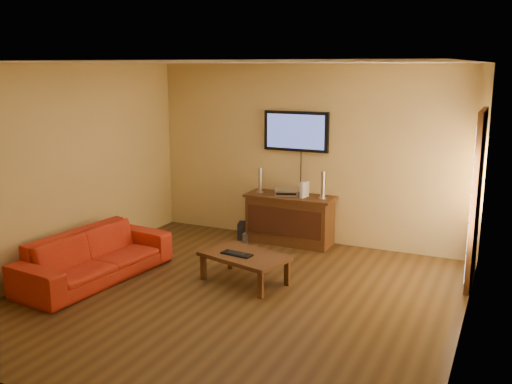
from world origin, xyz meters
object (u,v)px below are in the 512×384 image
Objects in this scene: media_console at (290,219)px; bottle at (245,240)px; speaker_right at (323,186)px; game_console at (304,190)px; keyboard at (237,254)px; television at (296,131)px; sofa at (95,248)px; speaker_left at (260,181)px; coffee_table at (245,258)px; av_receiver at (287,192)px; subwoofer at (247,231)px.

bottle is (-0.55, -0.43, -0.28)m from media_console.
speaker_right is 0.29m from game_console.
television is at bearing 90.36° from keyboard.
sofa is 2.76m from speaker_left.
media_console is at bearing -90.00° from television.
coffee_table is 3.39× the size of av_receiver.
bottle is at bearing -141.68° from media_console.
subwoofer is 1.16× the size of bottle.
bottle is 0.54× the size of keyboard.
television is 0.49× the size of sofa.
bottle is (-0.55, -0.65, -1.59)m from television.
game_console reaches higher than sofa.
sofa reaches higher than coffee_table.
media_console is 0.76m from speaker_right.
sofa is 8.12× the size of subwoofer.
subwoofer is at bearing -16.73° from sofa.
game_console reaches higher than subwoofer.
game_console is at bearing 82.74° from keyboard.
media_console is 5.72× the size of game_console.
bottle is at bearing -130.13° from television.
television is 4.62× the size of bottle.
speaker_left is at bearing -2.60° from subwoofer.
speaker_left is 0.95× the size of keyboard.
coffee_table is at bearing -62.92° from sofa.
av_receiver is at bearing 94.83° from coffee_table.
media_console reaches higher than bottle.
game_console is at bearing -26.92° from av_receiver.
coffee_table is 1.93m from speaker_left.
bottle is at bearing 112.10° from keyboard.
speaker_left is 0.95× the size of speaker_right.
media_console reaches higher than keyboard.
media_console is 1.14× the size of coffee_table.
coffee_table is (0.09, -1.98, -1.37)m from television.
speaker_right reaches higher than game_console.
sofa is 5.94× the size of av_receiver.
speaker_left is at bearing -20.29° from sofa.
television is 2.62× the size of speaker_left.
game_console is 1.19m from subwoofer.
av_receiver is at bearing 42.17° from bottle.
television is 0.94m from speaker_left.
television is 2.41m from coffee_table.
speaker_right is at bearing 0.28° from speaker_left.
media_console is at bearing 92.96° from coffee_table.
game_console is 1.87m from keyboard.
media_console is 1.33× the size of television.
keyboard is (-0.51, -1.81, -0.56)m from speaker_right.
sofa is at bearing -122.37° from television.
sofa is at bearing -158.91° from coffee_table.
speaker_right is (2.21, 2.43, 0.53)m from sofa.
sofa is (-1.69, -2.45, 0.03)m from media_console.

